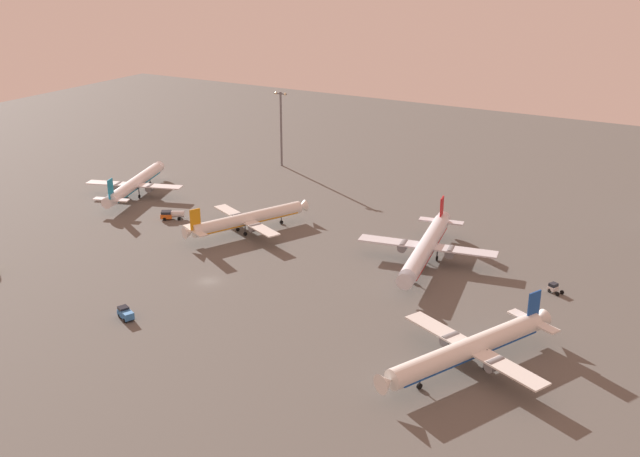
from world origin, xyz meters
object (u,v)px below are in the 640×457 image
airplane_taxiway_distant (470,348)px  airplane_terminal_side (426,246)px  airplane_near_gate (247,219)px  airplane_mid_apron (135,184)px  pushback_tug (554,288)px  fuel_truck (172,214)px  maintenance_van (126,313)px  apron_light_west (281,124)px

airplane_taxiway_distant → airplane_terminal_side: bearing=-33.6°
airplane_terminal_side → airplane_near_gate: bearing=-4.8°
airplane_terminal_side → airplane_mid_apron: airplane_terminal_side is taller
pushback_tug → fuel_truck: bearing=119.1°
airplane_taxiway_distant → pushback_tug: 38.97m
airplane_terminal_side → maintenance_van: airplane_terminal_side is taller
pushback_tug → airplane_near_gate: bearing=118.4°
airplane_terminal_side → pushback_tug: size_ratio=11.77×
fuel_truck → airplane_mid_apron: bearing=32.2°
airplane_taxiway_distant → maintenance_van: (-65.53, -16.12, -2.71)m
airplane_taxiway_distant → airplane_terminal_side: 46.92m
airplane_terminal_side → pushback_tug: airplane_terminal_side is taller
airplane_near_gate → apron_light_west: bearing=138.9°
airplane_terminal_side → airplane_mid_apron: 93.67m
airplane_terminal_side → fuel_truck: size_ratio=6.51×
airplane_mid_apron → airplane_taxiway_distant: bearing=-39.1°
airplane_taxiway_distant → fuel_truck: airplane_taxiway_distant is taller
airplane_taxiway_distant → maintenance_van: bearing=38.6°
apron_light_west → airplane_terminal_side: bearing=-35.6°
airplane_terminal_side → pushback_tug: 30.09m
airplane_taxiway_distant → airplane_mid_apron: size_ratio=1.04×
airplane_mid_apron → pushback_tug: size_ratio=10.25×
airplane_near_gate → airplane_terminal_side: (47.66, 4.38, 0.58)m
airplane_terminal_side → apron_light_west: apron_light_west is taller
airplane_terminal_side → maintenance_van: (-40.90, -56.06, -2.89)m
maintenance_van → fuel_truck: (-30.05, 49.50, 0.19)m
airplane_taxiway_distant → maintenance_van: airplane_taxiway_distant is taller
maintenance_van → airplane_terminal_side: bearing=-12.7°
pushback_tug → airplane_mid_apron: bearing=113.8°
pushback_tug → apron_light_west: (-103.41, 54.11, 13.15)m
maintenance_van → apron_light_west: apron_light_west is taller
airplane_taxiway_distant → fuel_truck: 101.28m
fuel_truck → airplane_near_gate: bearing=-117.7°
airplane_taxiway_distant → maintenance_van: size_ratio=8.25×
airplane_near_gate → maintenance_van: bearing=-58.1°
pushback_tug → apron_light_west: bearing=88.6°
airplane_taxiway_distant → airplane_terminal_side: airplane_terminal_side is taller
airplane_near_gate → airplane_terminal_side: 47.87m
fuel_truck → pushback_tug: 100.99m
airplane_taxiway_distant → airplane_mid_apron: (-118.22, 43.79, -0.26)m
fuel_truck → airplane_taxiway_distant: bearing=-142.3°
airplane_terminal_side → fuel_truck: (-70.95, -6.56, -2.70)m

